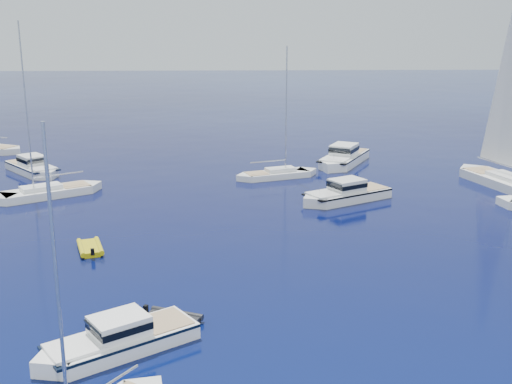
% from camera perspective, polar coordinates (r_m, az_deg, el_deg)
% --- Properties ---
extents(motor_cruiser_left, '(8.84, 7.24, 2.32)m').
position_cam_1_polar(motor_cruiser_left, '(32.77, -12.42, -13.87)').
color(motor_cruiser_left, white).
rests_on(motor_cruiser_left, ground).
extents(motor_cruiser_centre, '(9.98, 7.41, 2.56)m').
position_cam_1_polar(motor_cruiser_centre, '(58.13, 8.03, -0.79)').
color(motor_cruiser_centre, silver).
rests_on(motor_cruiser_centre, ground).
extents(motor_cruiser_distant, '(8.22, 11.46, 2.93)m').
position_cam_1_polar(motor_cruiser_distant, '(73.41, 7.87, 2.52)').
color(motor_cruiser_distant, white).
rests_on(motor_cruiser_distant, ground).
extents(motor_cruiser_horizon, '(8.36, 9.21, 2.51)m').
position_cam_1_polar(motor_cruiser_horizon, '(72.38, -19.47, 1.62)').
color(motor_cruiser_horizon, white).
rests_on(motor_cruiser_horizon, ground).
extents(sailboat_mid_l, '(11.08, 8.47, 16.54)m').
position_cam_1_polar(sailboat_mid_l, '(62.14, -18.39, -0.39)').
color(sailboat_mid_l, white).
rests_on(sailboat_mid_l, ground).
extents(sailboat_centre, '(9.84, 5.54, 14.06)m').
position_cam_1_polar(sailboat_centre, '(66.34, 1.92, 1.32)').
color(sailboat_centre, silver).
rests_on(sailboat_centre, ground).
extents(sailboat_sails_r, '(7.10, 14.07, 20.02)m').
position_cam_1_polar(sailboat_sails_r, '(67.45, 21.45, 0.50)').
color(sailboat_sails_r, silver).
rests_on(sailboat_sails_r, ground).
extents(tender_yellow, '(2.91, 3.91, 0.95)m').
position_cam_1_polar(tender_yellow, '(46.58, -14.76, -5.15)').
color(tender_yellow, '#C1B30B').
rests_on(tender_yellow, ground).
extents(tender_grey_near, '(3.69, 2.94, 0.95)m').
position_cam_1_polar(tender_grey_near, '(35.05, -7.58, -11.63)').
color(tender_grey_near, black).
rests_on(tender_grey_near, ground).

